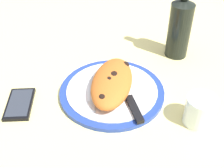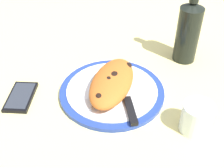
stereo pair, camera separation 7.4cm
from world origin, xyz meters
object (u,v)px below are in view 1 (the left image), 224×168
at_px(smartphone, 20,104).
at_px(wine_bottle, 180,26).
at_px(water_glass, 200,112).
at_px(knife, 131,102).
at_px(calzone, 113,82).
at_px(plate, 112,91).
at_px(fork, 91,96).

xyz_separation_m(smartphone, wine_bottle, (-0.20, 0.51, 0.10)).
bearing_deg(water_glass, smartphone, -104.36).
height_order(knife, wine_bottle, wine_bottle).
bearing_deg(calzone, plate, -121.82).
xyz_separation_m(fork, knife, (0.04, 0.11, 0.00)).
xyz_separation_m(fork, wine_bottle, (-0.20, 0.31, 0.09)).
bearing_deg(knife, calzone, -146.80).
bearing_deg(wine_bottle, fork, -56.56).
bearing_deg(fork, wine_bottle, 123.44).
xyz_separation_m(plate, smartphone, (0.02, -0.26, -0.00)).
bearing_deg(wine_bottle, plate, -53.84).
height_order(knife, smartphone, knife).
distance_m(fork, water_glass, 0.30).
xyz_separation_m(plate, knife, (0.07, 0.05, 0.01)).
bearing_deg(water_glass, wine_bottle, 173.63).
relative_size(calzone, knife, 1.13).
bearing_deg(knife, wine_bottle, 140.81).
height_order(plate, fork, fork).
relative_size(knife, smartphone, 1.73).
relative_size(smartphone, wine_bottle, 0.46).
distance_m(knife, wine_bottle, 0.33).
distance_m(smartphone, wine_bottle, 0.56).
xyz_separation_m(plate, wine_bottle, (-0.18, 0.25, 0.10)).
relative_size(calzone, wine_bottle, 0.90).
bearing_deg(water_glass, fork, -113.05).
relative_size(fork, knife, 0.70).
height_order(fork, water_glass, water_glass).
bearing_deg(wine_bottle, calzone, -53.50).
bearing_deg(calzone, wine_bottle, 126.50).
relative_size(fork, wine_bottle, 0.56).
bearing_deg(knife, water_glass, 66.30).
height_order(plate, smartphone, plate).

